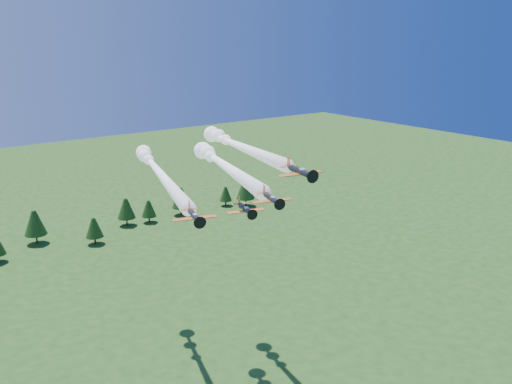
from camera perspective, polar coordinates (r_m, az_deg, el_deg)
plane_lead at (r=109.59m, az=-3.44°, el=2.88°), size 16.29×43.49×3.70m
plane_left at (r=121.24m, az=-9.80°, el=2.13°), size 21.03×56.08×3.70m
plane_right at (r=120.05m, az=-1.85°, el=4.71°), size 13.51×46.08×3.70m
plane_slot at (r=102.13m, az=-1.07°, el=-1.70°), size 6.99×7.75×2.45m
treeline at (r=205.19m, az=-17.05°, el=-2.90°), size 168.77×21.26×11.87m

